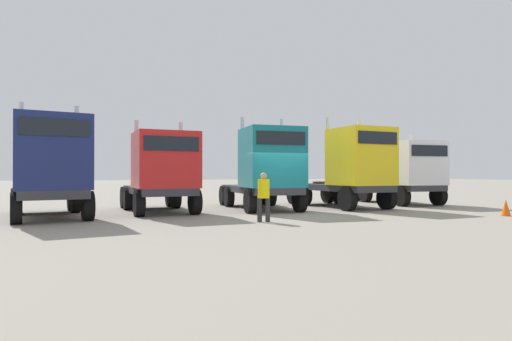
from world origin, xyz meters
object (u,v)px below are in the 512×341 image
Objects in this scene: semi_truck_white at (407,172)px; visitor_in_hivis at (264,193)px; semi_truck_red at (162,171)px; traffic_cone_near at (506,208)px; semi_truck_yellow at (352,167)px; semi_truck_teal at (267,168)px; semi_truck_navy at (51,166)px.

visitor_in_hivis is at bearing -60.13° from semi_truck_white.
semi_truck_red is 8.93× the size of traffic_cone_near.
semi_truck_yellow is 3.64× the size of visitor_in_hivis.
semi_truck_yellow reaches higher than visitor_in_hivis.
visitor_in_hivis is (-6.21, -3.64, -0.97)m from semi_truck_yellow.
semi_truck_teal is at bearing -10.73° from visitor_in_hivis.
semi_truck_yellow is at bearing 82.95° from semi_truck_navy.
semi_truck_navy is 1.06× the size of semi_truck_red.
semi_truck_yellow is at bearing -44.74° from visitor_in_hivis.
semi_truck_navy is at bearing -78.83° from semi_truck_red.
semi_truck_white is (4.22, 1.06, -0.18)m from semi_truck_yellow.
semi_truck_red is at bearing 43.98° from visitor_in_hivis.
semi_truck_red is (4.15, 0.89, -0.19)m from semi_truck_navy.
semi_truck_navy is 7.76m from visitor_in_hivis.
semi_truck_yellow reaches higher than semi_truck_white.
semi_truck_teal is 1.08× the size of semi_truck_white.
visitor_in_hivis is at bearing 169.89° from traffic_cone_near.
semi_truck_red reaches higher than semi_truck_white.
semi_truck_white is (8.45, 0.58, -0.12)m from semi_truck_teal.
semi_truck_navy is 4.25m from semi_truck_red.
semi_truck_white is at bearing 99.77° from semi_truck_teal.
semi_truck_yellow is at bearing 82.61° from semi_truck_red.
semi_truck_yellow reaches higher than semi_truck_navy.
semi_truck_teal is 1.04× the size of semi_truck_yellow.
semi_truck_yellow is at bearing 89.29° from semi_truck_teal.
visitor_in_hivis is (-10.43, -4.71, -0.78)m from semi_truck_white.
semi_truck_navy is 0.96× the size of semi_truck_teal.
semi_truck_teal is 9.70m from traffic_cone_near.
semi_truck_white is 6.63m from traffic_cone_near.
semi_truck_yellow is at bearing 122.18° from traffic_cone_near.
semi_truck_navy is at bearing 75.77° from visitor_in_hivis.
semi_truck_teal is 3.80× the size of visitor_in_hivis.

